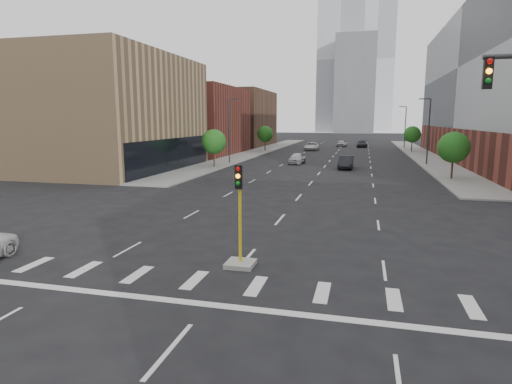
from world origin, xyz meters
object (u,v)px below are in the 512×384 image
at_px(car_near_left, 297,158).
at_px(car_distant, 342,143).
at_px(median_traffic_signal, 240,245).
at_px(car_mid_right, 346,162).
at_px(car_far_left, 312,146).
at_px(car_deep_right, 362,144).

xyz_separation_m(car_near_left, car_distant, (4.21, 41.36, -0.01)).
distance_m(median_traffic_signal, car_near_left, 43.70).
bearing_deg(median_traffic_signal, car_near_left, 95.49).
bearing_deg(car_mid_right, median_traffic_signal, -93.28).
bearing_deg(car_near_left, car_distant, 87.77).
bearing_deg(car_mid_right, car_near_left, 147.97).
bearing_deg(car_far_left, car_deep_right, 48.81).
bearing_deg(car_deep_right, car_distant, 162.73).
xyz_separation_m(median_traffic_signal, car_far_left, (-5.38, 71.31, -0.16)).
xyz_separation_m(car_near_left, car_mid_right, (7.02, -4.54, 0.04)).
relative_size(car_deep_right, car_distant, 1.18).
xyz_separation_m(car_mid_right, car_deep_right, (1.80, 44.14, -0.05)).
bearing_deg(median_traffic_signal, car_distant, 89.98).
bearing_deg(car_distant, car_near_left, -87.45).
height_order(car_near_left, car_far_left, car_far_left).
xyz_separation_m(median_traffic_signal, car_distant, (0.03, 84.86, -0.20)).
relative_size(car_near_left, car_deep_right, 0.86).
bearing_deg(car_mid_right, car_far_left, 105.12).
xyz_separation_m(car_deep_right, car_distant, (-4.61, 1.77, -0.00)).
height_order(median_traffic_signal, car_deep_right, median_traffic_signal).
bearing_deg(car_far_left, car_mid_right, -76.62).
distance_m(median_traffic_signal, car_deep_right, 83.23).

